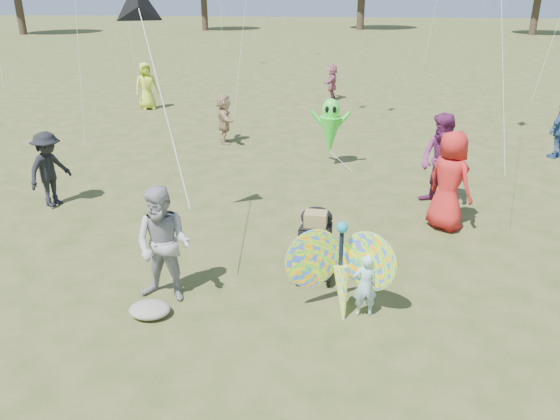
{
  "coord_description": "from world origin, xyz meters",
  "views": [
    {
      "loc": [
        0.71,
        -6.23,
        4.31
      ],
      "look_at": [
        -0.2,
        1.5,
        1.1
      ],
      "focal_mm": 35.0,
      "sensor_mm": 36.0,
      "label": 1
    }
  ],
  "objects_px": {
    "butterfly_kite": "(341,271)",
    "crowd_b": "(49,169)",
    "crowd_e": "(441,161)",
    "alien_kite": "(330,129)",
    "crowd_g": "(146,86)",
    "crowd_a": "(450,181)",
    "adult_man": "(163,245)",
    "child_girl": "(365,286)",
    "crowd_j": "(332,82)",
    "crowd_d": "(224,119)",
    "jogging_stroller": "(315,238)"
  },
  "relations": [
    {
      "from": "butterfly_kite",
      "to": "alien_kite",
      "type": "height_order",
      "value": "alien_kite"
    },
    {
      "from": "crowd_e",
      "to": "crowd_j",
      "type": "relative_size",
      "value": 1.38
    },
    {
      "from": "crowd_j",
      "to": "alien_kite",
      "type": "height_order",
      "value": "alien_kite"
    },
    {
      "from": "child_girl",
      "to": "alien_kite",
      "type": "xyz_separation_m",
      "value": [
        -0.72,
        6.85,
        0.5
      ]
    },
    {
      "from": "crowd_g",
      "to": "jogging_stroller",
      "type": "height_order",
      "value": "crowd_g"
    },
    {
      "from": "crowd_e",
      "to": "alien_kite",
      "type": "bearing_deg",
      "value": -175.52
    },
    {
      "from": "crowd_g",
      "to": "child_girl",
      "type": "bearing_deg",
      "value": -92.82
    },
    {
      "from": "adult_man",
      "to": "child_girl",
      "type": "bearing_deg",
      "value": 6.35
    },
    {
      "from": "crowd_a",
      "to": "crowd_d",
      "type": "relative_size",
      "value": 1.32
    },
    {
      "from": "crowd_d",
      "to": "jogging_stroller",
      "type": "xyz_separation_m",
      "value": [
        3.09,
        -7.56,
        -0.1
      ]
    },
    {
      "from": "crowd_j",
      "to": "adult_man",
      "type": "bearing_deg",
      "value": 2.04
    },
    {
      "from": "adult_man",
      "to": "butterfly_kite",
      "type": "relative_size",
      "value": 1.01
    },
    {
      "from": "crowd_g",
      "to": "adult_man",
      "type": "bearing_deg",
      "value": -102.9
    },
    {
      "from": "adult_man",
      "to": "crowd_a",
      "type": "distance_m",
      "value": 5.46
    },
    {
      "from": "jogging_stroller",
      "to": "butterfly_kite",
      "type": "xyz_separation_m",
      "value": [
        0.42,
        -1.13,
        0.05
      ]
    },
    {
      "from": "jogging_stroller",
      "to": "crowd_d",
      "type": "bearing_deg",
      "value": 115.87
    },
    {
      "from": "butterfly_kite",
      "to": "crowd_e",
      "type": "bearing_deg",
      "value": 65.48
    },
    {
      "from": "crowd_e",
      "to": "butterfly_kite",
      "type": "bearing_deg",
      "value": -62.9
    },
    {
      "from": "crowd_b",
      "to": "crowd_d",
      "type": "relative_size",
      "value": 1.1
    },
    {
      "from": "crowd_b",
      "to": "crowd_j",
      "type": "bearing_deg",
      "value": -5.54
    },
    {
      "from": "crowd_d",
      "to": "alien_kite",
      "type": "relative_size",
      "value": 0.82
    },
    {
      "from": "adult_man",
      "to": "crowd_j",
      "type": "bearing_deg",
      "value": 91.28
    },
    {
      "from": "crowd_a",
      "to": "jogging_stroller",
      "type": "relative_size",
      "value": 1.74
    },
    {
      "from": "crowd_b",
      "to": "alien_kite",
      "type": "relative_size",
      "value": 0.91
    },
    {
      "from": "crowd_j",
      "to": "alien_kite",
      "type": "xyz_separation_m",
      "value": [
        0.21,
        -8.85,
        0.26
      ]
    },
    {
      "from": "crowd_a",
      "to": "jogging_stroller",
      "type": "xyz_separation_m",
      "value": [
        -2.37,
        -2.06,
        -0.33
      ]
    },
    {
      "from": "alien_kite",
      "to": "jogging_stroller",
      "type": "bearing_deg",
      "value": -90.34
    },
    {
      "from": "jogging_stroller",
      "to": "butterfly_kite",
      "type": "height_order",
      "value": "butterfly_kite"
    },
    {
      "from": "child_girl",
      "to": "crowd_e",
      "type": "relative_size",
      "value": 0.48
    },
    {
      "from": "crowd_a",
      "to": "butterfly_kite",
      "type": "bearing_deg",
      "value": 107.27
    },
    {
      "from": "butterfly_kite",
      "to": "adult_man",
      "type": "bearing_deg",
      "value": 178.22
    },
    {
      "from": "crowd_a",
      "to": "crowd_d",
      "type": "xyz_separation_m",
      "value": [
        -5.46,
        5.5,
        -0.23
      ]
    },
    {
      "from": "crowd_e",
      "to": "crowd_a",
      "type": "bearing_deg",
      "value": -39.06
    },
    {
      "from": "crowd_b",
      "to": "crowd_g",
      "type": "xyz_separation_m",
      "value": [
        -1.33,
        9.64,
        0.07
      ]
    },
    {
      "from": "crowd_e",
      "to": "jogging_stroller",
      "type": "distance_m",
      "value": 3.98
    },
    {
      "from": "child_girl",
      "to": "crowd_g",
      "type": "xyz_separation_m",
      "value": [
        -7.73,
        13.08,
        0.39
      ]
    },
    {
      "from": "crowd_a",
      "to": "crowd_g",
      "type": "bearing_deg",
      "value": 2.13
    },
    {
      "from": "butterfly_kite",
      "to": "alien_kite",
      "type": "relative_size",
      "value": 1.0
    },
    {
      "from": "crowd_e",
      "to": "crowd_j",
      "type": "xyz_separation_m",
      "value": [
        -2.55,
        11.38,
        -0.27
      ]
    },
    {
      "from": "crowd_b",
      "to": "crowd_g",
      "type": "height_order",
      "value": "crowd_g"
    },
    {
      "from": "crowd_d",
      "to": "crowd_e",
      "type": "xyz_separation_m",
      "value": [
        5.47,
        -4.39,
        0.27
      ]
    },
    {
      "from": "crowd_e",
      "to": "crowd_g",
      "type": "xyz_separation_m",
      "value": [
        -9.36,
        8.76,
        -0.13
      ]
    },
    {
      "from": "crowd_g",
      "to": "jogging_stroller",
      "type": "distance_m",
      "value": 13.82
    },
    {
      "from": "crowd_d",
      "to": "crowd_e",
      "type": "bearing_deg",
      "value": -144.98
    },
    {
      "from": "butterfly_kite",
      "to": "crowd_b",
      "type": "bearing_deg",
      "value": 150.58
    },
    {
      "from": "child_girl",
      "to": "crowd_b",
      "type": "height_order",
      "value": "crowd_b"
    },
    {
      "from": "child_girl",
      "to": "adult_man",
      "type": "height_order",
      "value": "adult_man"
    },
    {
      "from": "crowd_b",
      "to": "alien_kite",
      "type": "distance_m",
      "value": 6.62
    },
    {
      "from": "crowd_d",
      "to": "butterfly_kite",
      "type": "distance_m",
      "value": 9.37
    },
    {
      "from": "alien_kite",
      "to": "adult_man",
      "type": "bearing_deg",
      "value": -107.72
    }
  ]
}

